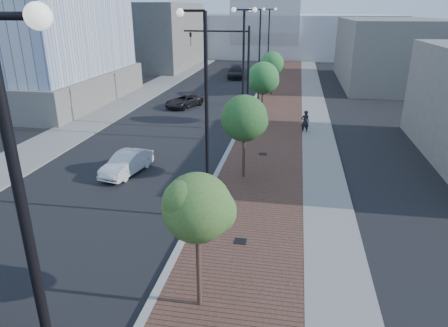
# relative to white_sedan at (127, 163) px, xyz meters

# --- Properties ---
(sidewalk) EXTENTS (7.00, 140.00, 0.12)m
(sidewalk) POSITION_rel_white_sedan_xyz_m (8.79, 25.49, -0.59)
(sidewalk) COLOR #4C2D23
(sidewalk) RESTS_ON ground
(concrete_strip) EXTENTS (2.40, 140.00, 0.13)m
(concrete_strip) POSITION_rel_white_sedan_xyz_m (11.49, 25.49, -0.58)
(concrete_strip) COLOR slate
(concrete_strip) RESTS_ON ground
(curb) EXTENTS (0.30, 140.00, 0.14)m
(curb) POSITION_rel_white_sedan_xyz_m (5.29, 25.49, -0.58)
(curb) COLOR gray
(curb) RESTS_ON ground
(west_sidewalk) EXTENTS (4.00, 140.00, 0.12)m
(west_sidewalk) POSITION_rel_white_sedan_xyz_m (-7.71, 25.49, -0.59)
(west_sidewalk) COLOR slate
(west_sidewalk) RESTS_ON ground
(white_sedan) EXTENTS (2.11, 4.12, 1.29)m
(white_sedan) POSITION_rel_white_sedan_xyz_m (0.00, 0.00, 0.00)
(white_sedan) COLOR silver
(white_sedan) RESTS_ON ground
(dark_car_mid) EXTENTS (3.58, 4.83, 1.22)m
(dark_car_mid) POSITION_rel_white_sedan_xyz_m (-1.27, 17.44, -0.04)
(dark_car_mid) COLOR black
(dark_car_mid) RESTS_ON ground
(dark_car_far) EXTENTS (2.77, 5.60, 1.56)m
(dark_car_far) POSITION_rel_white_sedan_xyz_m (1.10, 36.36, 0.14)
(dark_car_far) COLOR black
(dark_car_far) RESTS_ON ground
(pedestrian) EXTENTS (0.76, 0.61, 1.82)m
(pedestrian) POSITION_rel_white_sedan_xyz_m (10.46, 10.36, 0.26)
(pedestrian) COLOR black
(pedestrian) RESTS_ON ground
(streetlight_0) EXTENTS (1.72, 0.56, 9.28)m
(streetlight_0) POSITION_rel_white_sedan_xyz_m (5.89, -16.51, 4.17)
(streetlight_0) COLOR black
(streetlight_0) RESTS_ON ground
(streetlight_1) EXTENTS (1.44, 0.56, 9.21)m
(streetlight_1) POSITION_rel_white_sedan_xyz_m (5.78, -4.51, 3.69)
(streetlight_1) COLOR black
(streetlight_1) RESTS_ON ground
(streetlight_2) EXTENTS (1.72, 0.56, 9.28)m
(streetlight_2) POSITION_rel_white_sedan_xyz_m (5.89, 7.49, 4.17)
(streetlight_2) COLOR black
(streetlight_2) RESTS_ON ground
(streetlight_3) EXTENTS (1.44, 0.56, 9.21)m
(streetlight_3) POSITION_rel_white_sedan_xyz_m (5.78, 19.49, 3.69)
(streetlight_3) COLOR black
(streetlight_3) RESTS_ON ground
(streetlight_4) EXTENTS (1.72, 0.56, 9.28)m
(streetlight_4) POSITION_rel_white_sedan_xyz_m (5.89, 31.49, 4.17)
(streetlight_4) COLOR black
(streetlight_4) RESTS_ON ground
(traffic_mast) EXTENTS (5.09, 0.20, 8.00)m
(traffic_mast) POSITION_rel_white_sedan_xyz_m (4.99, 10.49, 4.34)
(traffic_mast) COLOR black
(traffic_mast) RESTS_ON ground
(tree_0) EXTENTS (2.22, 2.14, 4.72)m
(tree_0) POSITION_rel_white_sedan_xyz_m (6.94, -10.49, 2.98)
(tree_0) COLOR #382619
(tree_0) RESTS_ON ground
(tree_1) EXTENTS (2.59, 2.58, 4.86)m
(tree_1) POSITION_rel_white_sedan_xyz_m (6.94, 0.51, 2.91)
(tree_1) COLOR #382619
(tree_1) RESTS_ON ground
(tree_2) EXTENTS (2.62, 2.61, 5.19)m
(tree_2) POSITION_rel_white_sedan_xyz_m (6.94, 12.51, 3.23)
(tree_2) COLOR #382619
(tree_2) RESTS_ON ground
(tree_3) EXTENTS (2.57, 2.55, 4.84)m
(tree_3) POSITION_rel_white_sedan_xyz_m (6.94, 24.51, 2.91)
(tree_3) COLOR #382619
(tree_3) RESTS_ON ground
(tower_podium) EXTENTS (19.00, 19.00, 3.00)m
(tower_podium) POSITION_rel_white_sedan_xyz_m (-18.71, 17.49, 0.85)
(tower_podium) COLOR slate
(tower_podium) RESTS_ON ground
(convention_center) EXTENTS (50.00, 30.00, 50.00)m
(convention_center) POSITION_rel_white_sedan_xyz_m (3.29, 70.49, 5.36)
(convention_center) COLOR #B5B8C0
(convention_center) RESTS_ON ground
(commercial_block_nw) EXTENTS (14.00, 20.00, 10.00)m
(commercial_block_nw) POSITION_rel_white_sedan_xyz_m (-14.71, 45.49, 4.35)
(commercial_block_nw) COLOR #615E57
(commercial_block_nw) RESTS_ON ground
(commercial_block_ne) EXTENTS (12.00, 22.00, 8.00)m
(commercial_block_ne) POSITION_rel_white_sedan_xyz_m (21.29, 35.49, 3.35)
(commercial_block_ne) COLOR #67645D
(commercial_block_ne) RESTS_ON ground
(utility_cover_1) EXTENTS (0.50, 0.50, 0.02)m
(utility_cover_1) POSITION_rel_white_sedan_xyz_m (7.69, -6.51, -0.52)
(utility_cover_1) COLOR black
(utility_cover_1) RESTS_ON sidewalk
(utility_cover_2) EXTENTS (0.50, 0.50, 0.02)m
(utility_cover_2) POSITION_rel_white_sedan_xyz_m (7.69, 4.49, -0.52)
(utility_cover_2) COLOR black
(utility_cover_2) RESTS_ON sidewalk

